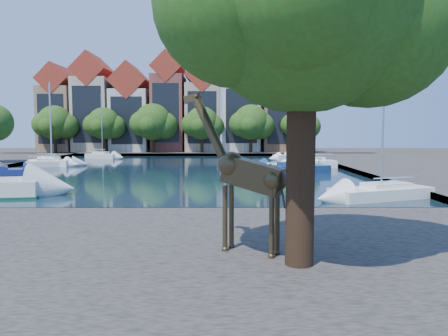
% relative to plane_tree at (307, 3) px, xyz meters
% --- Properties ---
extents(ground, '(160.00, 160.00, 0.00)m').
position_rel_plane_tree_xyz_m(ground, '(-7.62, 9.01, -7.67)').
color(ground, '#38332B').
rests_on(ground, ground).
extents(water_basin, '(38.00, 50.00, 0.08)m').
position_rel_plane_tree_xyz_m(water_basin, '(-7.62, 33.01, -7.63)').
color(water_basin, black).
rests_on(water_basin, ground).
extents(near_quay, '(50.00, 14.00, 0.50)m').
position_rel_plane_tree_xyz_m(near_quay, '(-7.62, 2.01, -7.42)').
color(near_quay, '#4E4944').
rests_on(near_quay, ground).
extents(far_quay, '(60.00, 16.00, 0.50)m').
position_rel_plane_tree_xyz_m(far_quay, '(-7.62, 65.01, -7.42)').
color(far_quay, '#4E4944').
rests_on(far_quay, ground).
extents(right_quay, '(14.00, 52.00, 0.50)m').
position_rel_plane_tree_xyz_m(right_quay, '(17.38, 33.01, -7.42)').
color(right_quay, '#4E4944').
rests_on(right_quay, ground).
extents(plane_tree, '(8.32, 6.40, 10.62)m').
position_rel_plane_tree_xyz_m(plane_tree, '(0.00, 0.00, 0.00)').
color(plane_tree, '#332114').
rests_on(plane_tree, near_quay).
extents(townhouse_west_end, '(5.44, 9.18, 14.93)m').
position_rel_plane_tree_xyz_m(townhouse_west_end, '(-30.62, 64.99, -0.31)').
color(townhouse_west_end, '#926D4F').
rests_on(townhouse_west_end, far_quay).
extents(townhouse_west_mid, '(5.94, 9.18, 16.79)m').
position_rel_plane_tree_xyz_m(townhouse_west_mid, '(-24.62, 64.99, 0.56)').
color(townhouse_west_mid, '#BAA88F').
rests_on(townhouse_west_mid, far_quay).
extents(townhouse_west_inner, '(6.43, 9.18, 15.15)m').
position_rel_plane_tree_xyz_m(townhouse_west_inner, '(-18.12, 64.99, -0.32)').
color(townhouse_west_inner, beige).
rests_on(townhouse_west_inner, far_quay).
extents(townhouse_center, '(5.44, 9.18, 16.93)m').
position_rel_plane_tree_xyz_m(townhouse_center, '(-11.62, 64.99, 0.69)').
color(townhouse_center, brown).
rests_on(townhouse_center, far_quay).
extents(townhouse_east_inner, '(5.94, 9.18, 15.79)m').
position_rel_plane_tree_xyz_m(townhouse_east_inner, '(-5.62, 64.99, 0.06)').
color(townhouse_east_inner, tan).
rests_on(townhouse_east_inner, far_quay).
extents(townhouse_east_mid, '(6.43, 9.18, 16.65)m').
position_rel_plane_tree_xyz_m(townhouse_east_mid, '(0.88, 64.99, 0.43)').
color(townhouse_east_mid, beige).
rests_on(townhouse_east_mid, far_quay).
extents(townhouse_east_end, '(5.44, 9.18, 14.43)m').
position_rel_plane_tree_xyz_m(townhouse_east_end, '(7.38, 64.99, -0.56)').
color(townhouse_east_end, brown).
rests_on(townhouse_east_end, far_quay).
extents(far_tree_far_west, '(7.28, 5.60, 7.68)m').
position_rel_plane_tree_xyz_m(far_tree_far_west, '(-29.51, 59.50, -2.49)').
color(far_tree_far_west, '#332114').
rests_on(far_tree_far_west, far_quay).
extents(far_tree_west, '(6.76, 5.20, 7.36)m').
position_rel_plane_tree_xyz_m(far_tree_west, '(-21.52, 59.50, -2.60)').
color(far_tree_west, '#332114').
rests_on(far_tree_west, far_quay).
extents(far_tree_mid_west, '(7.80, 6.00, 8.00)m').
position_rel_plane_tree_xyz_m(far_tree_mid_west, '(-13.51, 59.50, -2.38)').
color(far_tree_mid_west, '#332114').
rests_on(far_tree_mid_west, far_quay).
extents(far_tree_mid_east, '(7.02, 5.40, 7.52)m').
position_rel_plane_tree_xyz_m(far_tree_mid_east, '(-5.52, 59.50, -2.54)').
color(far_tree_mid_east, '#332114').
rests_on(far_tree_mid_east, far_quay).
extents(far_tree_east, '(7.54, 5.80, 7.84)m').
position_rel_plane_tree_xyz_m(far_tree_east, '(2.49, 59.50, -2.43)').
color(far_tree_east, '#332114').
rests_on(far_tree_east, far_quay).
extents(far_tree_far_east, '(6.76, 5.20, 7.36)m').
position_rel_plane_tree_xyz_m(far_tree_far_east, '(10.48, 59.50, -2.60)').
color(far_tree_far_east, '#332114').
rests_on(far_tree_far_east, far_quay).
extents(giraffe_statue, '(3.19, 1.99, 4.95)m').
position_rel_plane_tree_xyz_m(giraffe_statue, '(-1.60, 1.32, -4.74)').
color(giraffe_statue, '#3E331F').
rests_on(giraffe_statue, near_quay).
extents(sailboat_left_c, '(5.72, 3.10, 9.57)m').
position_rel_plane_tree_xyz_m(sailboat_left_c, '(-21.64, 37.57, -7.09)').
color(sailboat_left_c, silver).
rests_on(sailboat_left_c, water_basin).
extents(sailboat_left_d, '(5.29, 2.99, 9.42)m').
position_rel_plane_tree_xyz_m(sailboat_left_d, '(-21.94, 38.13, -6.99)').
color(sailboat_left_d, white).
rests_on(sailboat_left_d, water_basin).
extents(sailboat_left_e, '(5.35, 3.67, 9.28)m').
position_rel_plane_tree_xyz_m(sailboat_left_e, '(-19.62, 51.06, -7.04)').
color(sailboat_left_e, silver).
rests_on(sailboat_left_e, water_basin).
extents(sailboat_right_a, '(6.72, 4.36, 8.93)m').
position_rel_plane_tree_xyz_m(sailboat_right_a, '(7.38, 14.26, -7.08)').
color(sailboat_right_a, white).
rests_on(sailboat_right_a, water_basin).
extents(sailboat_right_b, '(7.70, 5.04, 13.02)m').
position_rel_plane_tree_xyz_m(sailboat_right_b, '(4.38, 29.67, -7.00)').
color(sailboat_right_b, navy).
rests_on(sailboat_right_b, water_basin).
extents(sailboat_right_c, '(5.73, 2.33, 10.38)m').
position_rel_plane_tree_xyz_m(sailboat_right_c, '(7.38, 35.88, -6.96)').
color(sailboat_right_c, white).
rests_on(sailboat_right_c, water_basin).
extents(sailboat_right_d, '(5.26, 3.51, 9.39)m').
position_rel_plane_tree_xyz_m(sailboat_right_d, '(7.29, 48.13, -6.99)').
color(sailboat_right_d, white).
rests_on(sailboat_right_d, water_basin).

